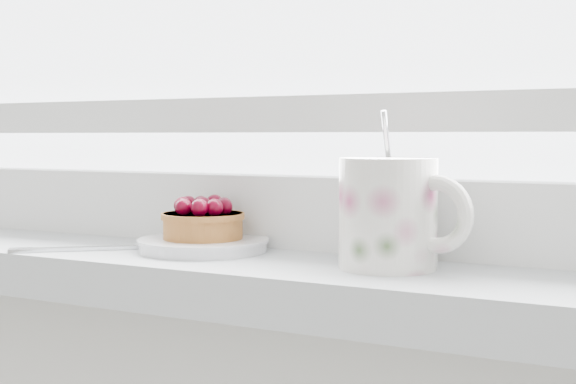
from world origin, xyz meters
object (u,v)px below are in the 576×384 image
Objects in this scene: fork at (118,247)px; floral_mug at (391,211)px; saucer at (203,245)px; raspberry_tart at (203,220)px.

floral_mug is at bearing 3.63° from fork.
fork is at bearing -160.16° from saucer.
floral_mug is 0.28m from fork.
floral_mug is at bearing -3.39° from raspberry_tart.
saucer is at bearing 176.63° from floral_mug.
saucer is at bearing -75.83° from raspberry_tart.
fork is at bearing -176.37° from floral_mug.
saucer is 0.95× the size of floral_mug.
saucer is at bearing 19.84° from fork.
floral_mug is (0.19, -0.01, 0.04)m from saucer.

